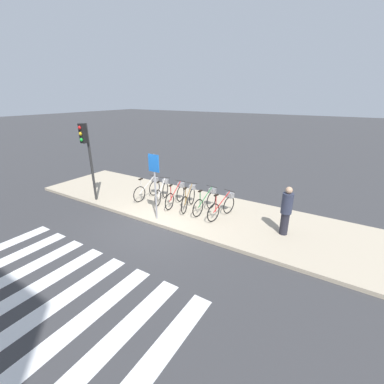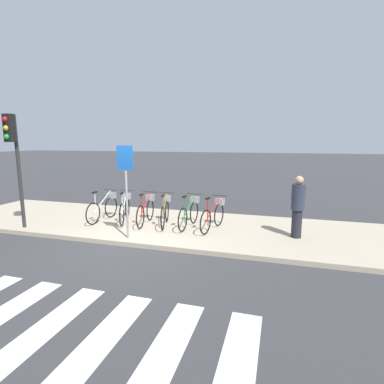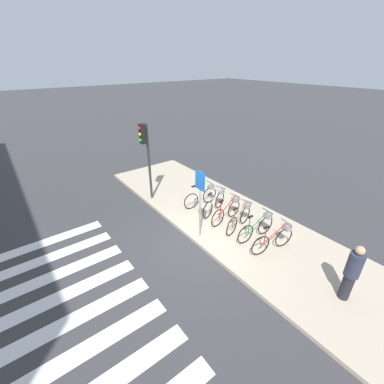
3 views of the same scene
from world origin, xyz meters
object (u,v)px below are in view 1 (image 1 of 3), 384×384
object	(u,v)px
parked_bicycle_0	(149,188)
parked_bicycle_4	(206,201)
pedestrian	(286,210)
traffic_light	(86,146)
parked_bicycle_1	(162,191)
parked_bicycle_2	(176,194)
parked_bicycle_5	(223,206)
sign_post	(155,176)
parked_bicycle_3	(189,197)

from	to	relation	value
parked_bicycle_0	parked_bicycle_4	size ratio (longest dim) A/B	1.00
pedestrian	traffic_light	bearing A→B (deg)	-169.77
parked_bicycle_1	parked_bicycle_4	size ratio (longest dim) A/B	0.96
parked_bicycle_4	pedestrian	xyz separation A→B (m)	(2.96, -0.19, 0.41)
parked_bicycle_4	parked_bicycle_2	bearing A→B (deg)	-177.40
parked_bicycle_5	traffic_light	xyz separation A→B (m)	(-5.36, -1.49, 1.88)
parked_bicycle_2	parked_bicycle_5	size ratio (longest dim) A/B	1.01
parked_bicycle_1	parked_bicycle_2	world-z (taller)	same
parked_bicycle_5	parked_bicycle_2	bearing A→B (deg)	179.78
parked_bicycle_4	sign_post	xyz separation A→B (m)	(-1.22, -1.51, 1.18)
parked_bicycle_1	parked_bicycle_2	xyz separation A→B (m)	(0.74, -0.04, 0.00)
parked_bicycle_0	parked_bicycle_3	size ratio (longest dim) A/B	1.02
parked_bicycle_4	parked_bicycle_5	size ratio (longest dim) A/B	1.01
parked_bicycle_5	parked_bicycle_1	bearing A→B (deg)	179.04
parked_bicycle_2	parked_bicycle_5	distance (m)	2.10
parked_bicycle_4	parked_bicycle_5	distance (m)	0.74
pedestrian	traffic_light	distance (m)	7.85
parked_bicycle_2	parked_bicycle_5	xyz separation A→B (m)	(2.10, -0.01, 0.00)
parked_bicycle_3	traffic_light	bearing A→B (deg)	-158.58
parked_bicycle_4	parked_bicycle_1	bearing A→B (deg)	-179.39
parked_bicycle_3	parked_bicycle_5	bearing A→B (deg)	-0.92
traffic_light	sign_post	bearing A→B (deg)	0.93
parked_bicycle_1	parked_bicycle_2	size ratio (longest dim) A/B	0.96
parked_bicycle_4	pedestrian	distance (m)	3.00
parked_bicycle_4	traffic_light	bearing A→B (deg)	-161.31
parked_bicycle_2	traffic_light	size ratio (longest dim) A/B	0.50
traffic_light	sign_post	size ratio (longest dim) A/B	1.35
parked_bicycle_1	parked_bicycle_5	distance (m)	2.85
parked_bicycle_5	sign_post	bearing A→B (deg)	-143.72
parked_bicycle_3	parked_bicycle_5	size ratio (longest dim) A/B	0.99
parked_bicycle_2	parked_bicycle_3	distance (m)	0.61
parked_bicycle_1	pedestrian	bearing A→B (deg)	-1.95
traffic_light	parked_bicycle_4	bearing A→B (deg)	18.69
pedestrian	sign_post	world-z (taller)	sign_post
parked_bicycle_3	traffic_light	world-z (taller)	traffic_light
parked_bicycle_3	parked_bicycle_4	xyz separation A→B (m)	(0.75, 0.05, 0.00)
parked_bicycle_3	parked_bicycle_4	bearing A→B (deg)	3.50
pedestrian	sign_post	bearing A→B (deg)	-162.57
parked_bicycle_3	traffic_light	distance (m)	4.56
parked_bicycle_0	parked_bicycle_1	world-z (taller)	same
sign_post	parked_bicycle_3	bearing A→B (deg)	72.22
parked_bicycle_3	sign_post	bearing A→B (deg)	-107.78
parked_bicycle_2	pedestrian	xyz separation A→B (m)	(4.33, -0.13, 0.41)
parked_bicycle_4	traffic_light	world-z (taller)	traffic_light
parked_bicycle_0	traffic_light	world-z (taller)	traffic_light
parked_bicycle_5	pedestrian	size ratio (longest dim) A/B	0.98
parked_bicycle_3	parked_bicycle_4	size ratio (longest dim) A/B	0.98
parked_bicycle_3	parked_bicycle_0	bearing A→B (deg)	-178.87
parked_bicycle_4	parked_bicycle_5	bearing A→B (deg)	-5.43
pedestrian	parked_bicycle_0	bearing A→B (deg)	178.93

